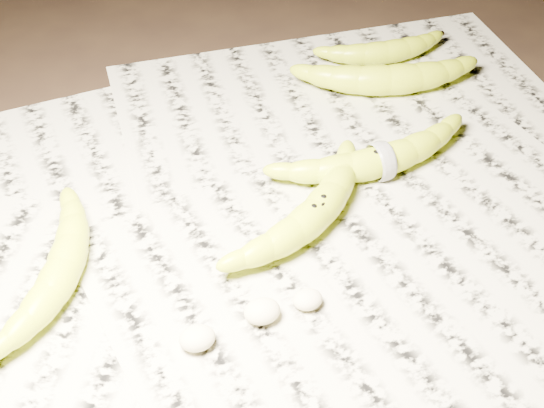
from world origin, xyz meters
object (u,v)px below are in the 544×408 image
object	(u,v)px
banana_upper_a	(389,77)
banana_upper_b	(385,50)
banana_left_b	(62,267)
banana_center	(316,210)
banana_taped	(381,158)

from	to	relation	value
banana_upper_a	banana_upper_b	xyz separation A→B (m)	(0.03, 0.07, -0.00)
banana_left_b	banana_center	world-z (taller)	banana_center
banana_left_b	banana_upper_b	world-z (taller)	banana_left_b
banana_center	banana_taped	bearing A→B (deg)	-5.66
banana_center	banana_taped	size ratio (longest dim) A/B	0.93
banana_left_b	banana_center	xyz separation A→B (m)	(0.26, -0.01, 0.00)
banana_taped	banana_upper_b	xyz separation A→B (m)	(0.11, 0.21, -0.00)
banana_upper_b	banana_upper_a	bearing A→B (deg)	-107.51
banana_taped	banana_upper_b	size ratio (longest dim) A/B	1.41
banana_center	banana_taped	distance (m)	0.11
banana_left_b	banana_center	size ratio (longest dim) A/B	0.92
banana_upper_b	banana_center	bearing A→B (deg)	-122.56
banana_center	banana_upper_a	xyz separation A→B (m)	(0.18, 0.20, 0.00)
banana_upper_a	banana_left_b	bearing A→B (deg)	-141.40
banana_left_b	banana_upper_b	distance (m)	0.53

